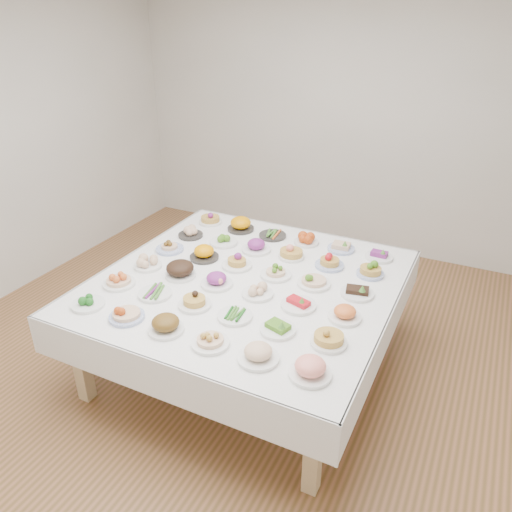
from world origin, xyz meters
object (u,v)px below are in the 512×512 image
at_px(dish_0, 88,302).
at_px(dish_18, 169,245).
at_px(display_table, 247,289).
at_px(dish_35, 379,255).

bearing_deg(dish_0, dish_18, 90.00).
xyz_separation_m(display_table, dish_0, (-0.79, -0.77, 0.10)).
distance_m(display_table, dish_35, 1.10).
height_order(display_table, dish_35, dish_35).
relative_size(dish_18, dish_35, 1.04).
bearing_deg(display_table, dish_0, -135.47).
xyz_separation_m(display_table, dish_18, (-0.79, 0.16, 0.12)).
relative_size(display_table, dish_18, 9.40).
bearing_deg(dish_0, display_table, 44.53).
relative_size(dish_0, dish_35, 1.02).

